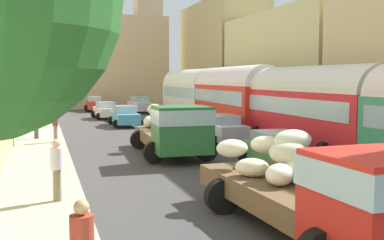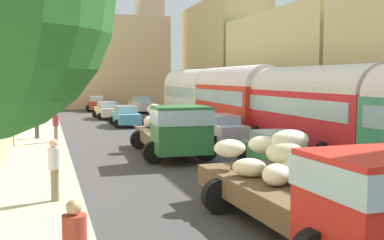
% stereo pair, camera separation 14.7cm
% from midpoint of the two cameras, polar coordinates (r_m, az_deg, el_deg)
% --- Properties ---
extents(ground_plane, '(154.00, 154.00, 0.00)m').
position_cam_midpoint_polar(ground_plane, '(30.98, -4.41, -1.25)').
color(ground_plane, '#3C3A3C').
extents(sidewalk_left, '(2.50, 70.00, 0.14)m').
position_cam_midpoint_polar(sidewalk_left, '(30.17, -17.95, -1.53)').
color(sidewalk_left, '#A09F88').
rests_on(sidewalk_left, ground).
extents(sidewalk_right, '(2.50, 70.00, 0.14)m').
position_cam_midpoint_polar(sidewalk_right, '(33.36, 7.80, -0.70)').
color(sidewalk_right, gray).
rests_on(sidewalk_right, ground).
extents(building_left_3, '(4.65, 13.74, 14.27)m').
position_cam_midpoint_polar(building_left_3, '(43.79, -22.59, 9.66)').
color(building_left_3, '#D6BD88').
rests_on(building_left_3, ground).
extents(building_right_2, '(5.60, 14.86, 8.38)m').
position_cam_midpoint_polar(building_right_2, '(36.24, 12.83, 6.21)').
color(building_right_2, '#D3C689').
rests_on(building_right_2, ground).
extents(building_right_3, '(5.15, 13.29, 11.27)m').
position_cam_midpoint_polar(building_right_3, '(49.38, 3.95, 7.72)').
color(building_right_3, tan).
rests_on(building_right_3, ground).
extents(distant_church, '(13.99, 7.05, 20.15)m').
position_cam_midpoint_polar(distant_church, '(55.61, -10.43, 8.39)').
color(distant_church, '#CCAD86').
rests_on(distant_church, ground).
extents(parked_bus_1, '(3.30, 9.95, 4.04)m').
position_cam_midpoint_polar(parked_bus_1, '(21.85, 14.51, 1.79)').
color(parked_bus_1, red).
rests_on(parked_bus_1, ground).
extents(parked_bus_2, '(3.54, 10.03, 4.22)m').
position_cam_midpoint_polar(parked_bus_2, '(29.84, 5.31, 3.00)').
color(parked_bus_2, red).
rests_on(parked_bus_2, ground).
extents(parked_bus_3, '(3.28, 8.83, 4.19)m').
position_cam_midpoint_polar(parked_bus_3, '(38.29, 0.06, 3.51)').
color(parked_bus_3, silver).
rests_on(parked_bus_3, ground).
extents(cargo_truck_0, '(3.28, 7.11, 2.22)m').
position_cam_midpoint_polar(cargo_truck_0, '(10.06, 16.15, -8.23)').
color(cargo_truck_0, red).
rests_on(cargo_truck_0, ground).
extents(cargo_truck_1, '(3.33, 6.85, 2.34)m').
position_cam_midpoint_polar(cargo_truck_1, '(20.27, -2.15, -1.16)').
color(cargo_truck_1, '#266030').
rests_on(cargo_truck_1, ground).
extents(car_0, '(2.17, 4.33, 1.48)m').
position_cam_midpoint_polar(car_0, '(33.77, -8.06, 0.53)').
color(car_0, '#4391BF').
rests_on(car_0, ground).
extents(car_1, '(2.28, 3.94, 1.46)m').
position_cam_midpoint_polar(car_1, '(40.03, -10.36, 1.21)').
color(car_1, beige).
rests_on(car_1, ground).
extents(car_2, '(2.29, 4.15, 1.59)m').
position_cam_midpoint_polar(car_2, '(49.30, -11.66, 2.00)').
color(car_2, '#AA3322').
rests_on(car_2, ground).
extents(car_3, '(2.51, 3.85, 1.45)m').
position_cam_midpoint_polar(car_3, '(17.94, 10.68, -3.70)').
color(car_3, '#4A9554').
rests_on(car_3, ground).
extents(car_4, '(2.15, 4.29, 1.55)m').
position_cam_midpoint_polar(car_4, '(24.56, 3.77, -1.09)').
color(car_4, silver).
rests_on(car_4, ground).
extents(car_5, '(2.27, 4.05, 1.53)m').
position_cam_midpoint_polar(car_5, '(31.08, -0.92, 0.20)').
color(car_5, beige).
rests_on(car_5, ground).
extents(car_6, '(2.32, 4.43, 1.63)m').
position_cam_midpoint_polar(car_6, '(46.46, -6.19, 1.91)').
color(car_6, silver).
rests_on(car_6, ground).
extents(pedestrian_0, '(0.44, 0.44, 1.78)m').
position_cam_midpoint_polar(pedestrian_0, '(25.05, -16.32, -0.59)').
color(pedestrian_0, gray).
rests_on(pedestrian_0, ground).
extents(pedestrian_1, '(0.41, 0.41, 1.82)m').
position_cam_midpoint_polar(pedestrian_1, '(26.87, -18.48, -0.28)').
color(pedestrian_1, '#463F49').
rests_on(pedestrian_1, ground).
extents(pedestrian_3, '(0.47, 0.47, 1.84)m').
position_cam_midpoint_polar(pedestrian_3, '(13.13, -16.31, -5.65)').
color(pedestrian_3, '#7C7253').
rests_on(pedestrian_3, ground).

